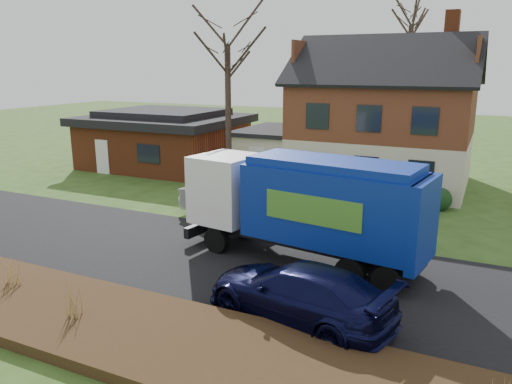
% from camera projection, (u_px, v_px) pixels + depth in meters
% --- Properties ---
extents(ground, '(120.00, 120.00, 0.00)m').
position_uv_depth(ground, '(234.00, 262.00, 16.93)').
color(ground, '#304818').
rests_on(ground, ground).
extents(road, '(80.00, 7.00, 0.02)m').
position_uv_depth(road, '(234.00, 262.00, 16.92)').
color(road, black).
rests_on(road, ground).
extents(mulch_verge, '(80.00, 3.50, 0.30)m').
position_uv_depth(mulch_verge, '(134.00, 331.00, 12.25)').
color(mulch_verge, '#2F1F0F').
rests_on(mulch_verge, ground).
extents(main_house, '(12.95, 8.95, 9.26)m').
position_uv_depth(main_house, '(375.00, 111.00, 27.49)').
color(main_house, beige).
rests_on(main_house, ground).
extents(ranch_house, '(9.80, 8.20, 3.70)m').
position_uv_depth(ranch_house, '(165.00, 138.00, 32.84)').
color(ranch_house, brown).
rests_on(ranch_house, ground).
extents(garbage_truck, '(8.69, 3.45, 3.62)m').
position_uv_depth(garbage_truck, '(307.00, 203.00, 16.45)').
color(garbage_truck, black).
rests_on(garbage_truck, ground).
extents(silver_sedan, '(5.31, 3.11, 1.65)m').
position_uv_depth(silver_sedan, '(231.00, 202.00, 21.26)').
color(silver_sedan, '#ACAEB4').
rests_on(silver_sedan, ground).
extents(navy_wagon, '(5.53, 3.20, 1.51)m').
position_uv_depth(navy_wagon, '(299.00, 292.00, 13.00)').
color(navy_wagon, black).
rests_on(navy_wagon, ground).
extents(tree_front_west, '(3.54, 3.54, 10.52)m').
position_uv_depth(tree_front_west, '(227.00, 21.00, 25.30)').
color(tree_front_west, '#382A21').
rests_on(tree_front_west, ground).
extents(tree_back, '(3.87, 3.87, 12.27)m').
position_uv_depth(tree_back, '(413.00, 6.00, 32.34)').
color(tree_back, '#3B2D23').
rests_on(tree_back, ground).
extents(grass_clump_west, '(0.38, 0.31, 1.01)m').
position_uv_depth(grass_clump_west, '(10.00, 268.00, 14.42)').
color(grass_clump_west, tan).
rests_on(grass_clump_west, mulch_verge).
extents(grass_clump_mid, '(0.36, 0.30, 1.00)m').
position_uv_depth(grass_clump_mid, '(72.00, 298.00, 12.57)').
color(grass_clump_mid, '#9D7F45').
rests_on(grass_clump_mid, mulch_verge).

